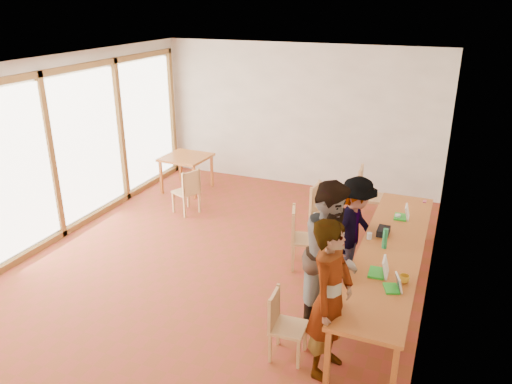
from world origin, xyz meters
TOP-DOWN VIEW (x-y plane):
  - ground at (0.00, 0.00)m, footprint 8.00×8.00m
  - wall_back at (0.00, 4.00)m, footprint 6.00×0.10m
  - wall_right at (3.00, 0.00)m, footprint 0.10×8.00m
  - window_wall at (-2.96, 0.00)m, footprint 0.10×8.00m
  - ceiling at (0.00, 0.00)m, footprint 6.00×8.00m
  - communal_table at (2.50, 0.21)m, footprint 0.80×4.00m
  - side_table at (-2.05, 2.75)m, footprint 0.90×0.90m
  - chair_near at (1.55, -1.46)m, footprint 0.40×0.40m
  - chair_mid at (1.12, 0.57)m, footprint 0.54×0.54m
  - chair_far at (1.18, 1.56)m, footprint 0.49×0.49m
  - chair_empty at (1.73, 2.54)m, footprint 0.52×0.52m
  - chair_spare at (-1.39, 1.66)m, footprint 0.54×0.54m
  - person_near at (2.10, -1.49)m, footprint 0.53×0.72m
  - person_mid at (1.88, -0.58)m, footprint 0.72×0.92m
  - person_far at (1.94, 0.54)m, footprint 0.80×1.11m
  - laptop_near at (2.68, -0.80)m, footprint 0.25×0.26m
  - laptop_mid at (2.48, -0.52)m, footprint 0.24×0.27m
  - laptop_far at (2.53, 1.26)m, footprint 0.23×0.26m
  - yellow_mug at (2.76, -0.60)m, footprint 0.15×0.15m
  - green_bottle at (2.41, 0.18)m, footprint 0.07×0.07m
  - clear_glass at (2.18, 0.37)m, footprint 0.07×0.07m
  - condiment_cup at (2.45, 1.22)m, footprint 0.08×0.08m
  - pink_phone at (2.77, 2.04)m, footprint 0.05×0.10m
  - black_pouch at (2.34, 0.59)m, footprint 0.16×0.26m

SIDE VIEW (x-z plane):
  - ground at x=0.00m, z-range 0.00..0.00m
  - chair_near at x=1.55m, z-range 0.28..0.72m
  - chair_spare at x=-1.39m, z-range 0.30..0.77m
  - chair_mid at x=1.12m, z-range 0.33..0.83m
  - chair_far at x=1.18m, z-range 0.34..0.86m
  - chair_empty at x=1.73m, z-range 0.36..0.91m
  - side_table at x=-2.05m, z-range 0.29..1.04m
  - communal_table at x=2.50m, z-range 0.33..1.08m
  - pink_phone at x=2.77m, z-range 0.75..0.76m
  - person_far at x=1.94m, z-range 0.00..1.56m
  - condiment_cup at x=2.45m, z-range 0.75..0.81m
  - clear_glass at x=2.18m, z-range 0.75..0.84m
  - black_pouch at x=2.34m, z-range 0.75..0.84m
  - yellow_mug at x=2.76m, z-range 0.75..0.85m
  - laptop_near at x=2.68m, z-range 0.71..0.89m
  - laptop_far at x=2.53m, z-range 0.70..0.91m
  - laptop_mid at x=2.48m, z-range 0.70..0.92m
  - green_bottle at x=2.41m, z-range 0.75..1.03m
  - person_near at x=2.10m, z-range 0.00..1.81m
  - person_mid at x=1.88m, z-range 0.00..1.88m
  - wall_back at x=0.00m, z-range 0.00..3.00m
  - wall_right at x=3.00m, z-range 0.00..3.00m
  - window_wall at x=-2.96m, z-range 0.00..3.00m
  - ceiling at x=0.00m, z-range 3.00..3.04m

